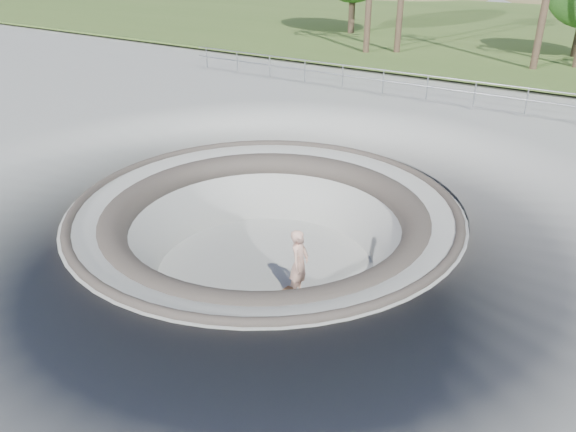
# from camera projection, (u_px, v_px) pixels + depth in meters

# --- Properties ---
(ground) EXTENTS (180.00, 180.00, 0.00)m
(ground) POSITION_uv_depth(u_px,v_px,m) (265.00, 206.00, 14.83)
(ground) COLOR #989893
(ground) RESTS_ON ground
(skate_bowl) EXTENTS (14.00, 14.00, 4.10)m
(skate_bowl) POSITION_uv_depth(u_px,v_px,m) (267.00, 265.00, 15.65)
(skate_bowl) COLOR #989893
(skate_bowl) RESTS_ON ground
(grass_strip) EXTENTS (180.00, 36.00, 0.12)m
(grass_strip) POSITION_uv_depth(u_px,v_px,m) (533.00, 31.00, 40.35)
(grass_strip) COLOR #415D25
(grass_strip) RESTS_ON ground
(safety_railing) EXTENTS (25.00, 0.06, 1.03)m
(safety_railing) POSITION_uv_depth(u_px,v_px,m) (427.00, 87.00, 23.57)
(safety_railing) COLOR gray
(safety_railing) RESTS_ON ground
(skateboard) EXTENTS (0.94, 0.37, 0.09)m
(skateboard) POSITION_uv_depth(u_px,v_px,m) (299.00, 295.00, 14.35)
(skateboard) COLOR brown
(skateboard) RESTS_ON ground
(skater) EXTENTS (0.55, 0.74, 1.84)m
(skater) POSITION_uv_depth(u_px,v_px,m) (299.00, 263.00, 13.93)
(skater) COLOR #E2AA92
(skater) RESTS_ON skateboard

